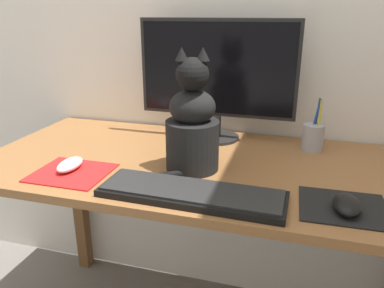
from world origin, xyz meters
name	(u,v)px	position (x,y,z in m)	size (l,w,h in m)	color
desk	(209,191)	(0.00, 0.00, 0.64)	(1.45, 0.66, 0.74)	brown
monitor	(217,75)	(-0.03, 0.23, 0.97)	(0.55, 0.17, 0.42)	black
keyboard	(192,193)	(0.01, -0.24, 0.75)	(0.47, 0.16, 0.02)	black
mousepad_left	(72,173)	(-0.36, -0.19, 0.74)	(0.21, 0.19, 0.00)	red
mousepad_right	(343,207)	(0.37, -0.19, 0.74)	(0.21, 0.18, 0.00)	black
computer_mouse_left	(70,165)	(-0.38, -0.17, 0.76)	(0.06, 0.10, 0.03)	white
computer_mouse_right	(347,205)	(0.38, -0.21, 0.76)	(0.06, 0.11, 0.03)	black
cat	(192,126)	(-0.04, -0.06, 0.87)	(0.20, 0.24, 0.35)	black
pen_cup	(313,137)	(0.31, 0.20, 0.79)	(0.07, 0.07, 0.18)	#99999E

